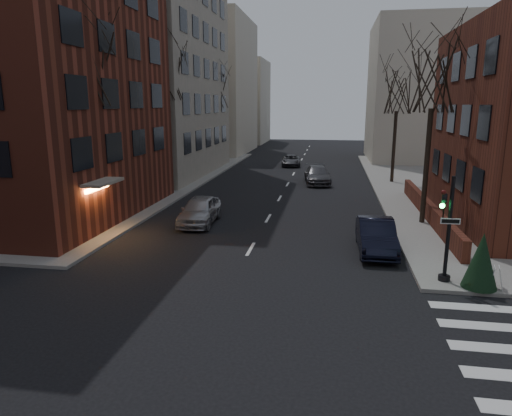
{
  "coord_description": "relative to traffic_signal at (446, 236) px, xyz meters",
  "views": [
    {
      "loc": [
        3.62,
        -8.22,
        6.69
      ],
      "look_at": [
        0.26,
        12.0,
        2.0
      ],
      "focal_mm": 32.0,
      "sensor_mm": 36.0,
      "label": 1
    }
  ],
  "objects": [
    {
      "name": "building_left_brick",
      "position": [
        -23.44,
        7.51,
        7.09
      ],
      "size": [
        15.0,
        15.0,
        18.0
      ],
      "primitive_type": "cube",
      "color": "maroon",
      "rests_on": "ground"
    },
    {
      "name": "building_left_tan",
      "position": [
        -24.94,
        25.01,
        12.09
      ],
      "size": [
        18.0,
        18.0,
        28.0
      ],
      "primitive_type": "cube",
      "color": "#A09384",
      "rests_on": "ground"
    },
    {
      "name": "low_wall_right",
      "position": [
        1.36,
        10.01,
        -1.26
      ],
      "size": [
        0.35,
        16.0,
        1.0
      ],
      "primitive_type": "cube",
      "color": "#582519",
      "rests_on": "sidewalk_far_right"
    },
    {
      "name": "building_distant_la",
      "position": [
        -22.94,
        46.01,
        7.09
      ],
      "size": [
        14.0,
        16.0,
        18.0
      ],
      "primitive_type": "cube",
      "color": "#BBB39E",
      "rests_on": "ground"
    },
    {
      "name": "building_distant_ra",
      "position": [
        7.06,
        41.01,
        6.09
      ],
      "size": [
        14.0,
        14.0,
        16.0
      ],
      "primitive_type": "cube",
      "color": "#BBB39E",
      "rests_on": "ground"
    },
    {
      "name": "building_distant_lb",
      "position": [
        -20.94,
        63.01,
        5.09
      ],
      "size": [
        10.0,
        12.0,
        14.0
      ],
      "primitive_type": "cube",
      "color": "#BBB39E",
      "rests_on": "ground"
    },
    {
      "name": "traffic_signal",
      "position": [
        0.0,
        0.0,
        0.0
      ],
      "size": [
        0.76,
        0.44,
        4.0
      ],
      "color": "black",
      "rests_on": "sidewalk_far_right"
    },
    {
      "name": "tree_left_a",
      "position": [
        -16.74,
        5.01,
        6.56
      ],
      "size": [
        4.18,
        4.18,
        10.26
      ],
      "color": "#2D231C",
      "rests_on": "sidewalk_far_left"
    },
    {
      "name": "tree_left_b",
      "position": [
        -16.74,
        17.01,
        7.0
      ],
      "size": [
        4.4,
        4.4,
        10.8
      ],
      "color": "#2D231C",
      "rests_on": "sidewalk_far_left"
    },
    {
      "name": "tree_left_c",
      "position": [
        -16.74,
        31.01,
        6.12
      ],
      "size": [
        3.96,
        3.96,
        9.72
      ],
      "color": "#2D231C",
      "rests_on": "sidewalk_far_left"
    },
    {
      "name": "tree_right_a",
      "position": [
        0.86,
        9.01,
        6.12
      ],
      "size": [
        3.96,
        3.96,
        9.72
      ],
      "color": "#2D231C",
      "rests_on": "sidewalk_far_right"
    },
    {
      "name": "tree_right_b",
      "position": [
        0.86,
        23.01,
        5.68
      ],
      "size": [
        3.74,
        3.74,
        9.18
      ],
      "color": "#2D231C",
      "rests_on": "sidewalk_far_right"
    },
    {
      "name": "streetlamp_near",
      "position": [
        -16.14,
        13.01,
        2.33
      ],
      "size": [
        0.36,
        0.36,
        6.28
      ],
      "color": "black",
      "rests_on": "sidewalk_far_left"
    },
    {
      "name": "streetlamp_far",
      "position": [
        -16.14,
        33.01,
        2.33
      ],
      "size": [
        0.36,
        0.36,
        6.28
      ],
      "color": "black",
      "rests_on": "sidewalk_far_left"
    },
    {
      "name": "parked_sedan",
      "position": [
        -2.16,
        3.63,
        -1.15
      ],
      "size": [
        1.68,
        4.61,
        1.51
      ],
      "primitive_type": "imported",
      "rotation": [
        0.0,
        0.0,
        0.02
      ],
      "color": "black",
      "rests_on": "ground"
    },
    {
      "name": "car_lane_silver",
      "position": [
        -11.62,
        7.17,
        -1.13
      ],
      "size": [
        2.0,
        4.65,
        1.56
      ],
      "primitive_type": "imported",
      "rotation": [
        0.0,
        0.0,
        0.03
      ],
      "color": "#A6A6AC",
      "rests_on": "ground"
    },
    {
      "name": "car_lane_gray",
      "position": [
        -5.47,
        21.84,
        -1.17
      ],
      "size": [
        2.62,
        5.27,
        1.47
      ],
      "primitive_type": "imported",
      "rotation": [
        0.0,
        0.0,
        0.11
      ],
      "color": "#444449",
      "rests_on": "ground"
    },
    {
      "name": "car_lane_far",
      "position": [
        -8.74,
        32.85,
        -1.32
      ],
      "size": [
        2.3,
        4.39,
        1.18
      ],
      "primitive_type": "imported",
      "rotation": [
        0.0,
        0.0,
        0.08
      ],
      "color": "#3F3F44",
      "rests_on": "ground"
    },
    {
      "name": "sandwich_board",
      "position": [
        1.71,
        -0.49,
        -1.35
      ],
      "size": [
        0.48,
        0.59,
        0.82
      ],
      "primitive_type": "cube",
      "rotation": [
        0.0,
        0.0,
        -0.25
      ],
      "color": "white",
      "rests_on": "sidewalk_far_right"
    },
    {
      "name": "evergreen_shrub",
      "position": [
        1.15,
        -0.49,
        -0.73
      ],
      "size": [
        1.59,
        1.59,
        2.06
      ],
      "primitive_type": "cone",
      "rotation": [
        0.0,
        0.0,
        0.36
      ],
      "color": "#163119",
      "rests_on": "sidewalk_far_right"
    }
  ]
}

